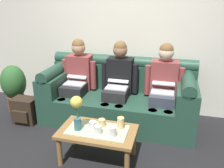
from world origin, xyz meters
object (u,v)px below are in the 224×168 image
at_px(coffee_table, 98,134).
at_px(cup_far_right, 102,123).
at_px(flower_vase, 77,108).
at_px(cup_far_left, 98,130).
at_px(backpack_left, 25,111).
at_px(person_left, 77,76).
at_px(cup_near_left, 121,123).
at_px(cup_near_right, 93,125).
at_px(person_right, 163,84).
at_px(potted_plant, 14,86).
at_px(couch, 118,98).
at_px(cup_far_center, 113,131).
at_px(person_middle, 118,80).

height_order(coffee_table, cup_far_right, cup_far_right).
height_order(flower_vase, cup_far_left, flower_vase).
bearing_deg(cup_far_right, cup_far_left, -87.60).
height_order(coffee_table, backpack_left, coffee_table).
bearing_deg(person_left, cup_far_right, -53.56).
bearing_deg(person_left, cup_near_left, -45.07).
height_order(cup_near_left, cup_near_right, cup_near_left).
bearing_deg(person_right, coffee_table, -123.06).
bearing_deg(coffee_table, cup_far_left, -66.04).
height_order(person_right, flower_vase, person_right).
relative_size(person_right, cup_near_right, 14.16).
distance_m(person_left, cup_near_left, 1.29).
distance_m(cup_near_right, potted_plant, 1.91).
xyz_separation_m(person_left, flower_vase, (0.44, -1.06, 0.01)).
relative_size(couch, backpack_left, 5.72).
relative_size(flower_vase, cup_near_left, 3.15).
xyz_separation_m(cup_far_center, cup_far_left, (-0.17, 0.01, -0.01)).
distance_m(couch, cup_near_right, 1.01).
xyz_separation_m(person_right, coffee_table, (-0.66, -1.01, -0.32)).
bearing_deg(person_middle, cup_far_left, -88.24).
bearing_deg(person_left, person_right, -0.01).
bearing_deg(person_middle, cup_far_center, -79.55).
height_order(couch, cup_far_right, couch).
bearing_deg(cup_near_left, person_middle, 105.18).
relative_size(cup_far_right, backpack_left, 0.22).
bearing_deg(potted_plant, cup_near_right, -27.70).
bearing_deg(person_right, cup_near_left, -114.47).
bearing_deg(cup_near_right, person_left, 120.93).
distance_m(couch, person_middle, 0.29).
height_order(cup_far_center, backpack_left, cup_far_center).
bearing_deg(cup_far_left, potted_plant, 151.42).
distance_m(person_right, cup_far_right, 1.14).
bearing_deg(person_middle, cup_near_right, -93.22).
bearing_deg(cup_near_left, cup_far_center, -103.42).
xyz_separation_m(cup_far_right, backpack_left, (-1.37, 0.48, -0.26)).
height_order(coffee_table, flower_vase, flower_vase).
relative_size(flower_vase, potted_plant, 0.52).
xyz_separation_m(couch, coffee_table, (-0.00, -1.01, -0.03)).
xyz_separation_m(cup_near_left, cup_near_right, (-0.30, -0.10, -0.02)).
height_order(person_left, cup_near_left, person_left).
bearing_deg(cup_far_left, flower_vase, 175.49).
height_order(person_middle, cup_far_left, person_middle).
bearing_deg(person_left, cup_far_center, -51.79).
bearing_deg(coffee_table, flower_vase, -165.39).
height_order(cup_far_right, backpack_left, cup_far_right).
bearing_deg(cup_far_right, couch, 91.65).
distance_m(person_middle, backpack_left, 1.49).
xyz_separation_m(person_right, cup_far_left, (-0.62, -1.08, -0.20)).
relative_size(coffee_table, cup_far_right, 9.99).
bearing_deg(cup_near_left, potted_plant, 158.34).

